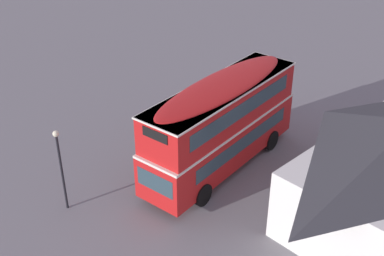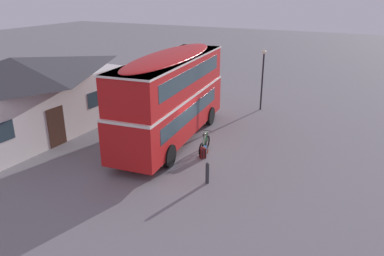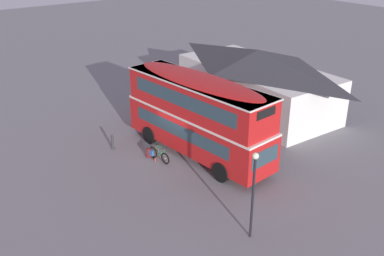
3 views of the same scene
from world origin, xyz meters
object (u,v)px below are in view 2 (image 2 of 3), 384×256
Objects in this scene: double_decker_bus at (171,93)px; backpack_on_ground at (203,152)px; kerb_bollard at (207,173)px; street_lamp at (263,73)px; water_bottle_red_squeeze at (208,151)px; touring_bicycle at (204,145)px.

double_decker_bus is 3.70m from backpack_on_ground.
backpack_on_ground is (-1.41, -2.49, -2.34)m from double_decker_bus.
backpack_on_ground is at bearing 28.94° from kerb_bollard.
backpack_on_ground is at bearing 177.66° from street_lamp.
double_decker_bus is at bearing 159.03° from street_lamp.
backpack_on_ground is 0.66m from water_bottle_red_squeeze.
backpack_on_ground is at bearing -163.17° from touring_bicycle.
touring_bicycle is 0.43× the size of street_lamp.
kerb_bollard reaches higher than backpack_on_ground.
street_lamp reaches higher than kerb_bollard.
water_bottle_red_squeeze is 3.11m from kerb_bollard.
touring_bicycle is 0.69m from backpack_on_ground.
kerb_bollard is at bearing -156.66° from water_bottle_red_squeeze.
street_lamp reaches higher than water_bottle_red_squeeze.
double_decker_bus is 3.31m from touring_bicycle.
double_decker_bus reaches higher than backpack_on_ground.
double_decker_bus is 2.48× the size of street_lamp.
touring_bicycle is (-0.75, -2.29, -2.27)m from double_decker_bus.
street_lamp is at bearing -3.92° from touring_bicycle.
backpack_on_ground is at bearing -179.58° from water_bottle_red_squeeze.
water_bottle_red_squeeze is (-0.03, -0.20, -0.26)m from touring_bicycle.
street_lamp is (8.84, -0.36, 2.27)m from backpack_on_ground.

